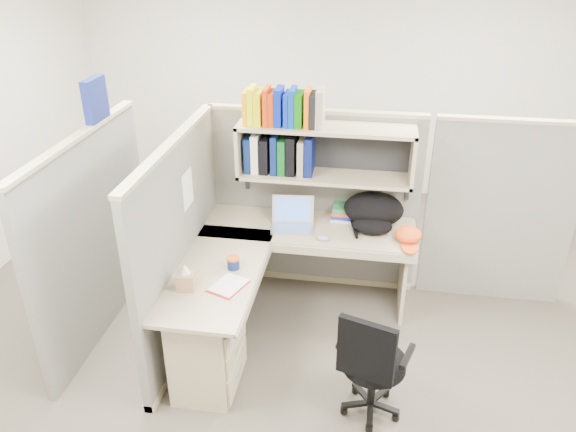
% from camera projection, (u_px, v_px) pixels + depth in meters
% --- Properties ---
extents(ground, '(6.00, 6.00, 0.00)m').
position_uv_depth(ground, '(299.00, 341.00, 4.47)').
color(ground, '#3C362E').
rests_on(ground, ground).
extents(room_shell, '(6.00, 6.00, 6.00)m').
position_uv_depth(room_shell, '(301.00, 150.00, 3.72)').
color(room_shell, beige).
rests_on(room_shell, ground).
extents(cubicle, '(3.79, 1.84, 1.95)m').
position_uv_depth(cubicle, '(262.00, 211.00, 4.50)').
color(cubicle, '#5D5E59').
rests_on(cubicle, ground).
extents(desk, '(1.74, 1.75, 0.73)m').
position_uv_depth(desk, '(238.00, 313.00, 4.07)').
color(desk, gray).
rests_on(desk, ground).
extents(laptop, '(0.38, 0.38, 0.25)m').
position_uv_depth(laptop, '(292.00, 215.00, 4.55)').
color(laptop, '#B3B3B7').
rests_on(laptop, desk).
extents(backpack, '(0.52, 0.42, 0.29)m').
position_uv_depth(backpack, '(373.00, 213.00, 4.54)').
color(backpack, black).
rests_on(backpack, desk).
extents(orange_cap, '(0.24, 0.27, 0.12)m').
position_uv_depth(orange_cap, '(408.00, 235.00, 4.40)').
color(orange_cap, '#D54812').
rests_on(orange_cap, desk).
extents(snack_canister, '(0.09, 0.09, 0.09)m').
position_uv_depth(snack_canister, '(233.00, 263.00, 4.05)').
color(snack_canister, '#0D1B51').
rests_on(snack_canister, desk).
extents(tissue_box, '(0.14, 0.14, 0.19)m').
position_uv_depth(tissue_box, '(186.00, 276.00, 3.81)').
color(tissue_box, '#A2805C').
rests_on(tissue_box, desk).
extents(mouse, '(0.11, 0.09, 0.04)m').
position_uv_depth(mouse, '(323.00, 238.00, 4.43)').
color(mouse, '#7F93B5').
rests_on(mouse, desk).
extents(paper_cup, '(0.07, 0.07, 0.09)m').
position_uv_depth(paper_cup, '(303.00, 216.00, 4.70)').
color(paper_cup, silver).
rests_on(paper_cup, desk).
extents(book_stack, '(0.18, 0.24, 0.11)m').
position_uv_depth(book_stack, '(342.00, 211.00, 4.76)').
color(book_stack, gray).
rests_on(book_stack, desk).
extents(loose_paper, '(0.27, 0.30, 0.00)m').
position_uv_depth(loose_paper, '(229.00, 285.00, 3.88)').
color(loose_paper, silver).
rests_on(loose_paper, desk).
extents(task_chair, '(0.50, 0.47, 0.88)m').
position_uv_depth(task_chair, '(371.00, 380.00, 3.65)').
color(task_chair, black).
rests_on(task_chair, ground).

